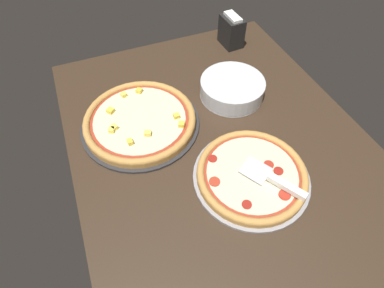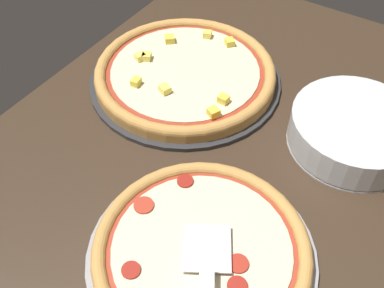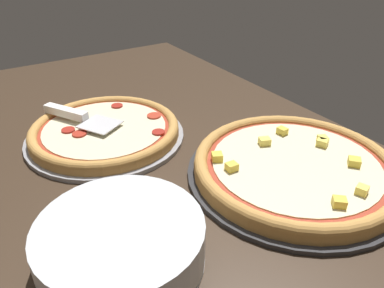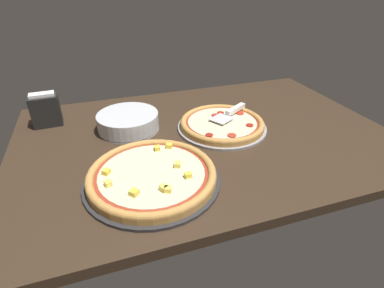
# 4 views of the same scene
# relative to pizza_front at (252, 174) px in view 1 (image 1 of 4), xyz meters

# --- Properties ---
(ground_plane) EXTENTS (1.48, 1.01, 0.04)m
(ground_plane) POSITION_rel_pizza_front_xyz_m (0.08, 0.03, -0.04)
(ground_plane) COLOR #38281C
(pizza_pan_front) EXTENTS (0.37, 0.37, 0.01)m
(pizza_pan_front) POSITION_rel_pizza_front_xyz_m (0.00, -0.00, -0.02)
(pizza_pan_front) COLOR #939399
(pizza_pan_front) RESTS_ON ground_plane
(pizza_front) EXTENTS (0.35, 0.35, 0.03)m
(pizza_front) POSITION_rel_pizza_front_xyz_m (0.00, 0.00, 0.00)
(pizza_front) COLOR #C68E47
(pizza_front) RESTS_ON pizza_pan_front
(pizza_pan_back) EXTENTS (0.43, 0.43, 0.01)m
(pizza_pan_back) POSITION_rel_pizza_front_xyz_m (0.35, 0.26, -0.02)
(pizza_pan_back) COLOR #2D2D30
(pizza_pan_back) RESTS_ON ground_plane
(pizza_back) EXTENTS (0.40, 0.40, 0.04)m
(pizza_back) POSITION_rel_pizza_front_xyz_m (0.35, 0.26, 0.00)
(pizza_back) COLOR #C68E47
(pizza_back) RESTS_ON pizza_pan_back
(serving_spatula) EXTENTS (0.20, 0.15, 0.02)m
(serving_spatula) POSITION_rel_pizza_front_xyz_m (-0.07, -0.05, 0.02)
(serving_spatula) COLOR silver
(serving_spatula) RESTS_ON pizza_front
(plate_stack) EXTENTS (0.25, 0.25, 0.07)m
(plate_stack) POSITION_rel_pizza_front_xyz_m (0.37, -0.12, 0.01)
(plate_stack) COLOR silver
(plate_stack) RESTS_ON ground_plane
(napkin_holder) EXTENTS (0.12, 0.08, 0.14)m
(napkin_holder) POSITION_rel_pizza_front_xyz_m (0.69, -0.27, 0.04)
(napkin_holder) COLOR black
(napkin_holder) RESTS_ON ground_plane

